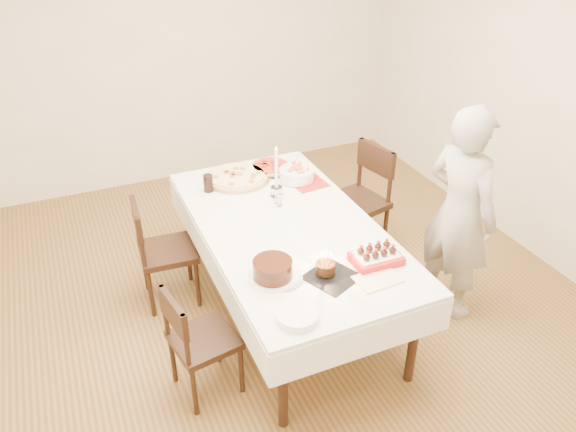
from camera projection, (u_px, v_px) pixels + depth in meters
name	position (u px, v px, depth m)	size (l,w,h in m)	color
floor	(286.00, 308.00, 4.24)	(5.00, 5.00, 0.00)	brown
wall_back	(185.00, 49.00, 5.50)	(4.50, 0.04, 2.70)	#EBE1C6
wall_right	(554.00, 96.00, 4.31)	(0.04, 5.00, 2.70)	#EBE1C6
dining_table	(288.00, 269.00, 4.04)	(1.14, 2.14, 0.75)	silver
chair_right_savory	(355.00, 203.00, 4.66)	(0.49, 0.49, 0.95)	black
chair_left_savory	(167.00, 251.00, 4.14)	(0.44, 0.44, 0.85)	black
chair_left_dessert	(204.00, 340.00, 3.39)	(0.40, 0.40, 0.79)	black
person	(459.00, 214.00, 3.88)	(0.58, 0.38, 1.59)	#B6B0AB
pizza_white	(237.00, 177.00, 4.41)	(0.53, 0.53, 0.04)	beige
pizza_pepperoni	(270.00, 167.00, 4.56)	(0.35, 0.35, 0.04)	red
red_placemat	(308.00, 183.00, 4.37)	(0.26, 0.26, 0.01)	#B21E1E
pasta_bowl	(297.00, 174.00, 4.39)	(0.27, 0.27, 0.09)	white
taper_candle	(276.00, 172.00, 4.09)	(0.09, 0.09, 0.41)	white
shaker_pair	(280.00, 200.00, 4.04)	(0.08, 0.08, 0.10)	white
cola_glass	(208.00, 183.00, 4.22)	(0.07, 0.07, 0.13)	black
layer_cake	(273.00, 270.00, 3.31)	(0.30, 0.30, 0.12)	black
cake_board	(332.00, 277.00, 3.34)	(0.28, 0.28, 0.01)	black
birthday_cake	(326.00, 263.00, 3.33)	(0.12, 0.12, 0.13)	#371E0F
strawberry_box	(376.00, 257.00, 3.45)	(0.30, 0.20, 0.08)	red
box_lid	(378.00, 280.00, 3.32)	(0.27, 0.18, 0.02)	beige
plate_stack	(297.00, 316.00, 3.01)	(0.23, 0.23, 0.05)	white
china_plate	(283.00, 279.00, 3.32)	(0.23, 0.23, 0.01)	white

